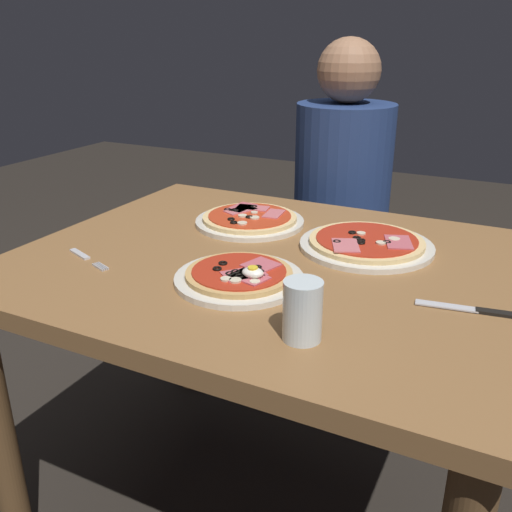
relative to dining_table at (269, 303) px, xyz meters
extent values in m
plane|color=#28231E|center=(0.00, 0.00, -0.61)|extent=(8.00, 8.00, 0.00)
cube|color=olive|center=(0.00, 0.00, 0.09)|extent=(1.10, 0.90, 0.04)
cylinder|color=brown|center=(-0.49, 0.39, -0.27)|extent=(0.07, 0.07, 0.69)
cylinder|color=brown|center=(0.49, 0.39, -0.27)|extent=(0.07, 0.07, 0.69)
cylinder|color=silver|center=(0.00, -0.14, 0.12)|extent=(0.26, 0.26, 0.01)
cylinder|color=tan|center=(0.00, -0.14, 0.13)|extent=(0.22, 0.22, 0.01)
cylinder|color=#B72D19|center=(0.00, -0.14, 0.14)|extent=(0.19, 0.19, 0.00)
torus|color=black|center=(0.03, -0.12, 0.14)|extent=(0.02, 0.02, 0.00)
torus|color=black|center=(-0.04, -0.16, 0.14)|extent=(0.02, 0.02, 0.00)
torus|color=black|center=(-0.04, -0.13, 0.14)|extent=(0.02, 0.02, 0.00)
torus|color=black|center=(0.00, -0.16, 0.14)|extent=(0.02, 0.02, 0.00)
torus|color=black|center=(-0.01, -0.17, 0.14)|extent=(0.02, 0.02, 0.00)
torus|color=black|center=(0.02, -0.17, 0.14)|extent=(0.02, 0.02, 0.00)
cube|color=#C65B66|center=(0.03, -0.17, 0.14)|extent=(0.08, 0.07, 0.00)
cube|color=#C65B66|center=(0.02, -0.16, 0.14)|extent=(0.09, 0.10, 0.00)
cube|color=#C65B66|center=(0.03, -0.10, 0.14)|extent=(0.08, 0.08, 0.00)
cylinder|color=beige|center=(0.00, -0.20, 0.14)|extent=(0.02, 0.02, 0.00)
cylinder|color=beige|center=(0.06, -0.18, 0.14)|extent=(0.02, 0.02, 0.00)
cylinder|color=beige|center=(0.02, -0.19, 0.14)|extent=(0.02, 0.02, 0.00)
ellipsoid|color=white|center=(0.04, -0.16, 0.15)|extent=(0.04, 0.03, 0.02)
cylinder|color=yellow|center=(0.04, -0.16, 0.16)|extent=(0.02, 0.02, 0.00)
cylinder|color=silver|center=(-0.15, 0.19, 0.12)|extent=(0.28, 0.28, 0.01)
cylinder|color=#E5C17F|center=(-0.15, 0.19, 0.13)|extent=(0.24, 0.24, 0.01)
cylinder|color=red|center=(-0.15, 0.19, 0.14)|extent=(0.22, 0.22, 0.00)
torus|color=black|center=(-0.22, 0.20, 0.14)|extent=(0.02, 0.02, 0.00)
torus|color=black|center=(-0.17, 0.13, 0.14)|extent=(0.02, 0.02, 0.00)
torus|color=black|center=(-0.14, 0.17, 0.14)|extent=(0.02, 0.02, 0.00)
torus|color=black|center=(-0.17, 0.25, 0.14)|extent=(0.02, 0.02, 0.00)
torus|color=black|center=(-0.19, 0.20, 0.14)|extent=(0.02, 0.02, 0.00)
torus|color=black|center=(-0.15, 0.11, 0.14)|extent=(0.02, 0.02, 0.00)
cube|color=#D16B70|center=(-0.17, 0.24, 0.14)|extent=(0.09, 0.06, 0.00)
cube|color=#D16B70|center=(-0.18, 0.21, 0.14)|extent=(0.07, 0.10, 0.00)
cube|color=#D16B70|center=(-0.09, 0.22, 0.14)|extent=(0.05, 0.08, 0.00)
cube|color=#C65B66|center=(-0.19, 0.23, 0.14)|extent=(0.06, 0.09, 0.00)
cylinder|color=beige|center=(-0.13, 0.11, 0.14)|extent=(0.02, 0.02, 0.00)
cylinder|color=beige|center=(-0.12, 0.17, 0.14)|extent=(0.02, 0.02, 0.00)
cylinder|color=beige|center=(-0.14, 0.21, 0.14)|extent=(0.02, 0.02, 0.00)
cylinder|color=beige|center=(-0.16, 0.17, 0.14)|extent=(0.02, 0.02, 0.00)
cylinder|color=silver|center=(0.18, 0.15, 0.12)|extent=(0.31, 0.31, 0.01)
cylinder|color=#E5C17F|center=(0.18, 0.15, 0.13)|extent=(0.26, 0.26, 0.01)
cylinder|color=#B72D19|center=(0.18, 0.15, 0.14)|extent=(0.23, 0.23, 0.00)
torus|color=black|center=(0.22, 0.14, 0.14)|extent=(0.02, 0.02, 0.00)
torus|color=black|center=(0.12, 0.09, 0.14)|extent=(0.02, 0.02, 0.00)
torus|color=black|center=(0.16, 0.14, 0.14)|extent=(0.02, 0.02, 0.00)
torus|color=black|center=(0.13, 0.17, 0.14)|extent=(0.02, 0.02, 0.00)
torus|color=black|center=(0.17, 0.13, 0.14)|extent=(0.02, 0.02, 0.00)
torus|color=black|center=(0.17, 0.11, 0.14)|extent=(0.02, 0.02, 0.00)
cube|color=#C65B66|center=(0.25, 0.16, 0.14)|extent=(0.08, 0.10, 0.00)
cube|color=#D16B70|center=(0.15, 0.08, 0.14)|extent=(0.09, 0.10, 0.00)
cylinder|color=beige|center=(0.21, 0.13, 0.14)|extent=(0.02, 0.02, 0.00)
cylinder|color=beige|center=(0.23, 0.17, 0.14)|extent=(0.03, 0.03, 0.00)
cylinder|color=beige|center=(0.16, 0.17, 0.14)|extent=(0.02, 0.02, 0.00)
cylinder|color=silver|center=(0.20, -0.30, 0.16)|extent=(0.06, 0.06, 0.10)
cylinder|color=silver|center=(0.20, -0.30, 0.15)|extent=(0.06, 0.06, 0.07)
cube|color=silver|center=(-0.39, -0.18, 0.11)|extent=(0.07, 0.04, 0.00)
cube|color=silver|center=(-0.30, -0.22, 0.11)|extent=(0.04, 0.02, 0.00)
cube|color=silver|center=(-0.30, -0.22, 0.11)|extent=(0.04, 0.02, 0.00)
cube|color=silver|center=(-0.30, -0.21, 0.11)|extent=(0.04, 0.02, 0.00)
cube|color=silver|center=(-0.30, -0.21, 0.11)|extent=(0.04, 0.02, 0.00)
cube|color=silver|center=(0.39, -0.07, 0.12)|extent=(0.11, 0.04, 0.00)
cube|color=black|center=(0.49, -0.06, 0.12)|extent=(0.09, 0.03, 0.01)
cylinder|color=black|center=(-0.07, 0.73, -0.38)|extent=(0.29, 0.29, 0.46)
cylinder|color=navy|center=(-0.07, 0.73, 0.11)|extent=(0.32, 0.32, 0.52)
sphere|color=#9E7051|center=(-0.07, 0.73, 0.47)|extent=(0.20, 0.20, 0.20)
camera|label=1|loc=(0.49, -1.05, 0.58)|focal=39.54mm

